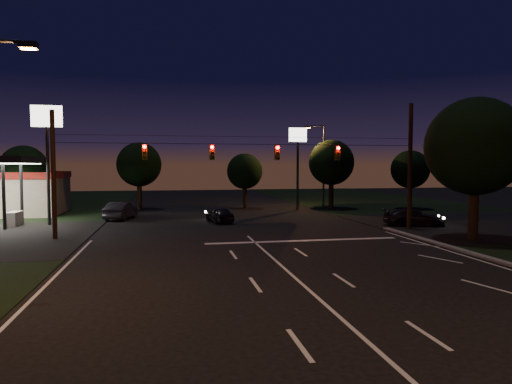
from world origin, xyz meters
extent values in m
plane|color=black|center=(0.00, 0.00, 0.00)|extent=(140.00, 140.00, 0.00)
cube|color=black|center=(20.00, 16.00, 0.00)|extent=(20.00, 16.00, 0.02)
cube|color=silver|center=(0.00, -6.00, 0.01)|extent=(0.14, 40.00, 0.01)
cube|color=silver|center=(3.00, 11.50, 0.01)|extent=(12.00, 0.50, 0.01)
cylinder|color=black|center=(12.00, 15.00, 0.00)|extent=(0.30, 0.30, 9.00)
cylinder|color=black|center=(-12.00, 15.00, 0.00)|extent=(0.28, 0.28, 8.00)
cylinder|color=black|center=(0.00, 15.00, 6.00)|extent=(24.00, 0.03, 0.03)
cylinder|color=black|center=(0.00, 15.00, 6.50)|extent=(24.00, 0.02, 0.02)
cube|color=#3F3307|center=(-6.50, 15.00, 5.45)|extent=(0.32, 0.26, 1.00)
sphere|color=#FF0705|center=(-6.50, 14.84, 5.78)|extent=(0.22, 0.22, 0.22)
sphere|color=black|center=(-6.50, 14.84, 5.45)|extent=(0.20, 0.20, 0.20)
sphere|color=black|center=(-6.50, 14.84, 5.12)|extent=(0.20, 0.20, 0.20)
cube|color=#3F3307|center=(-2.20, 15.00, 5.45)|extent=(0.32, 0.26, 1.00)
sphere|color=#FF0705|center=(-2.20, 14.84, 5.78)|extent=(0.22, 0.22, 0.22)
sphere|color=black|center=(-2.20, 14.84, 5.45)|extent=(0.20, 0.20, 0.20)
sphere|color=black|center=(-2.20, 14.84, 5.12)|extent=(0.20, 0.20, 0.20)
cube|color=#3F3307|center=(2.20, 15.00, 5.45)|extent=(0.32, 0.26, 1.00)
sphere|color=#FF0705|center=(2.20, 14.84, 5.78)|extent=(0.22, 0.22, 0.22)
sphere|color=black|center=(2.20, 14.84, 5.45)|extent=(0.20, 0.20, 0.20)
sphere|color=black|center=(2.20, 14.84, 5.12)|extent=(0.20, 0.20, 0.20)
cube|color=#3F3307|center=(6.50, 15.00, 5.45)|extent=(0.32, 0.26, 1.00)
sphere|color=#FF0705|center=(6.50, 14.84, 5.78)|extent=(0.22, 0.22, 0.22)
sphere|color=black|center=(6.50, 14.84, 5.45)|extent=(0.20, 0.20, 0.20)
sphere|color=black|center=(6.50, 14.84, 5.12)|extent=(0.20, 0.20, 0.20)
cube|color=gray|center=(-16.50, 22.00, 0.55)|extent=(0.80, 2.00, 1.10)
cylinder|color=black|center=(-16.50, 20.00, 2.40)|extent=(0.24, 0.24, 4.80)
cylinder|color=black|center=(-16.50, 24.00, 2.40)|extent=(0.24, 0.24, 4.80)
cylinder|color=black|center=(-14.00, 22.00, 3.75)|extent=(0.24, 0.24, 7.50)
cube|color=white|center=(-14.00, 22.00, 8.30)|extent=(2.20, 0.30, 1.60)
cylinder|color=black|center=(8.00, 30.00, 3.50)|extent=(0.24, 0.24, 7.00)
cube|color=white|center=(8.00, 30.00, 7.70)|extent=(1.80, 0.30, 1.40)
cube|color=black|center=(-9.70, 2.00, 8.70)|extent=(0.60, 0.35, 0.22)
cube|color=orange|center=(-9.70, 2.00, 8.58)|extent=(0.45, 0.25, 0.04)
cylinder|color=black|center=(11.50, 32.00, 4.50)|extent=(0.20, 0.20, 9.00)
cylinder|color=black|center=(10.60, 32.00, 8.80)|extent=(1.80, 0.12, 0.12)
cube|color=black|center=(9.70, 32.00, 8.70)|extent=(0.60, 0.35, 0.22)
cube|color=orange|center=(9.70, 32.00, 8.58)|extent=(0.45, 0.25, 0.04)
cylinder|color=black|center=(13.50, 10.00, 2.00)|extent=(0.60, 0.60, 4.00)
sphere|color=black|center=(13.50, 10.00, 5.76)|extent=(6.00, 6.00, 6.00)
sphere|color=black|center=(14.10, 10.45, 5.58)|extent=(4.50, 4.50, 4.50)
sphere|color=black|center=(12.90, 10.30, 5.62)|extent=(4.20, 4.20, 4.20)
cylinder|color=black|center=(-18.00, 30.00, 1.50)|extent=(0.49, 0.49, 3.00)
sphere|color=black|center=(-18.00, 30.00, 4.32)|extent=(4.20, 4.20, 4.20)
sphere|color=black|center=(-17.58, 30.32, 4.19)|extent=(3.15, 3.15, 3.15)
sphere|color=black|center=(-18.42, 30.21, 4.23)|extent=(2.94, 2.94, 2.94)
cylinder|color=black|center=(-8.00, 34.00, 1.62)|extent=(0.52, 0.52, 3.25)
sphere|color=black|center=(-8.00, 34.00, 4.68)|extent=(4.60, 4.60, 4.60)
sphere|color=black|center=(-7.54, 34.34, 4.54)|extent=(3.45, 3.45, 3.45)
sphere|color=black|center=(-8.46, 34.23, 4.58)|extent=(3.22, 3.22, 3.22)
cylinder|color=black|center=(3.00, 33.00, 1.38)|extent=(0.47, 0.47, 2.75)
sphere|color=black|center=(3.00, 33.00, 3.96)|extent=(3.80, 3.80, 3.80)
sphere|color=black|center=(3.38, 33.28, 3.85)|extent=(2.85, 2.85, 2.85)
sphere|color=black|center=(2.62, 33.19, 3.87)|extent=(2.66, 2.66, 2.66)
cylinder|color=black|center=(12.00, 31.00, 1.70)|extent=(0.53, 0.53, 3.40)
sphere|color=black|center=(12.00, 31.00, 4.90)|extent=(4.80, 4.80, 4.80)
sphere|color=black|center=(12.48, 31.36, 4.75)|extent=(3.60, 3.60, 3.60)
sphere|color=black|center=(11.52, 31.24, 4.79)|extent=(3.36, 3.36, 3.36)
cylinder|color=black|center=(20.00, 29.00, 1.45)|extent=(0.48, 0.48, 2.90)
sphere|color=black|center=(20.00, 29.00, 4.18)|extent=(4.00, 4.00, 4.00)
sphere|color=black|center=(20.40, 29.30, 4.06)|extent=(3.00, 3.00, 3.00)
sphere|color=black|center=(19.60, 29.20, 4.09)|extent=(2.80, 2.80, 2.80)
imported|color=black|center=(-1.00, 21.35, 0.63)|extent=(2.18, 3.90, 1.25)
imported|color=black|center=(-9.00, 25.07, 0.75)|extent=(2.59, 4.80, 1.50)
imported|color=black|center=(13.17, 16.35, 0.65)|extent=(4.81, 2.94, 1.30)
camera|label=1|loc=(-5.07, -15.01, 4.60)|focal=32.00mm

